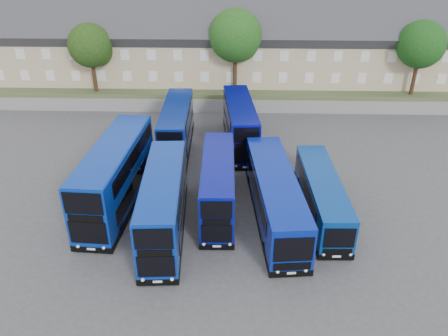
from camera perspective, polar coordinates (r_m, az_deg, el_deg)
The scene contains 14 objects.
ground at distance 29.66m, azimuth -2.94°, elevation -9.87°, with size 120.00×120.00×0.00m, color #444449.
retaining_wall at distance 50.36m, azimuth -0.91°, elevation 8.13°, with size 70.00×0.40×1.50m, color slate.
earth_bank at distance 59.74m, azimuth -0.49°, elevation 11.74°, with size 80.00×20.00×2.00m, color #3D4A29.
terrace_row at distance 54.44m, azimuth -0.67°, elevation 16.14°, with size 54.00×10.40×11.20m.
dd_front_left at distance 33.39m, azimuth -13.92°, elevation -1.05°, with size 3.50×12.26×4.82m.
dd_front_mid at distance 29.82m, azimuth -7.86°, elevation -4.83°, with size 3.17×11.08×4.35m.
dd_front_right at distance 32.00m, azimuth -0.79°, elevation -2.37°, with size 2.54×10.10×3.99m.
dd_rear_left at distance 41.26m, azimuth -6.19°, elevation 5.13°, with size 2.73×10.68×4.22m.
dd_rear_right at distance 41.81m, azimuth 2.09°, elevation 5.65°, with size 3.52×10.93×4.27m.
coach_east_a at distance 31.35m, azimuth 6.65°, elevation -3.82°, with size 3.90×12.99×3.50m.
coach_east_b at distance 32.52m, azimuth 12.63°, elevation -3.65°, with size 2.60×10.88×2.95m.
tree_west at distance 52.05m, azimuth -16.88°, elevation 14.89°, with size 4.80×4.80×7.65m.
tree_mid at distance 49.78m, azimuth 1.68°, elevation 16.66°, with size 5.76×5.76×9.18m.
tree_east at distance 53.32m, azimuth 24.43°, elevation 14.29°, with size 5.12×5.12×8.16m.
Camera 1 is at (2.18, -23.08, 18.51)m, focal length 35.00 mm.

